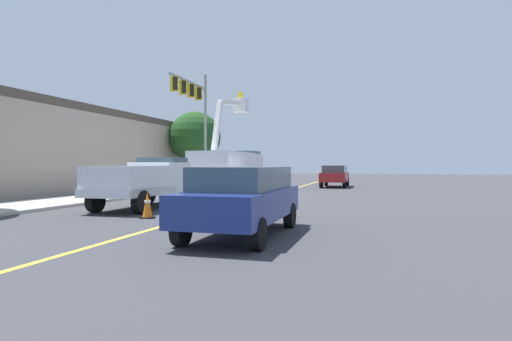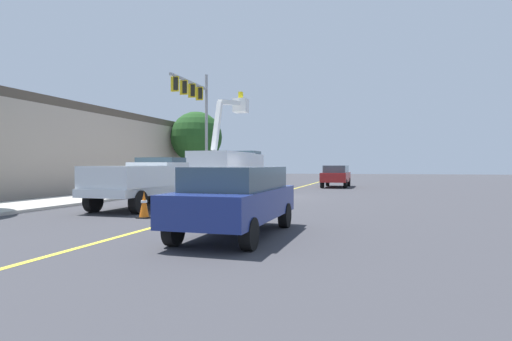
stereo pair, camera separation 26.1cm
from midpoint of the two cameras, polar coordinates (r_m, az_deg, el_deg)
The scene contains 13 objects.
ground at distance 22.90m, azimuth 1.56°, elevation -3.59°, with size 120.00×120.00×0.00m, color #38383D.
sidewalk_far_side at distance 26.20m, azimuth -15.84°, elevation -2.94°, with size 60.00×3.60×0.12m, color #B2ADA3.
lane_centre_stripe at distance 22.89m, azimuth 1.56°, elevation -3.58°, with size 50.00×0.16×0.01m, color yellow.
utility_bucket_truck at distance 26.60m, azimuth -3.28°, elevation 0.48°, with size 8.35×3.03×6.56m.
service_pickup_truck at distance 17.44m, azimuth -14.74°, elevation -1.30°, with size 5.72×2.48×2.06m.
passing_minivan at distance 33.48m, azimuth 11.04°, elevation -0.56°, with size 4.91×2.21×1.69m.
trailing_sedan at distance 10.39m, azimuth -1.90°, elevation -3.48°, with size 4.91×2.21×1.69m.
traffic_cone_leading at distance 14.21m, azimuth -14.45°, elevation -4.55°, with size 0.40×0.40×0.88m.
traffic_cone_mid_front at distance 21.33m, azimuth -2.92°, elevation -2.79°, with size 0.40×0.40×0.85m.
traffic_cone_mid_rear at distance 29.24m, azimuth 3.03°, elevation -1.80°, with size 0.40×0.40×0.87m.
traffic_signal_mast at distance 31.69m, azimuth -7.87°, elevation 8.68°, with size 5.97×0.82×8.81m.
commercial_building_backdrop at distance 33.22m, azimuth -25.12°, elevation 2.46°, with size 21.62×11.15×5.52m.
street_tree_right at distance 36.97m, azimuth -7.90°, elevation 4.48°, with size 4.46×4.46×6.38m.
Camera 2 is at (-22.35, -4.65, 1.74)m, focal length 29.44 mm.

